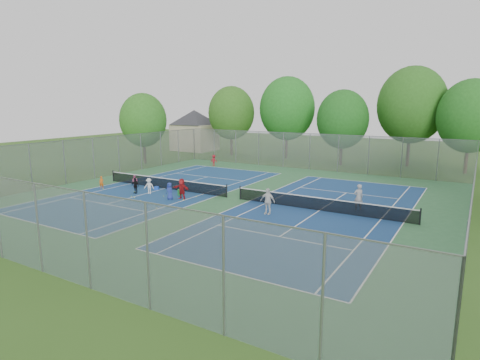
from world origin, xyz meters
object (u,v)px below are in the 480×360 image
ball_hopper (180,193)px  instructor (358,197)px  ball_crate (156,188)px  net_left (165,184)px  net_right (320,204)px

ball_hopper → instructor: 13.74m
ball_crate → instructor: size_ratio=0.18×
net_left → ball_hopper: size_ratio=25.37×
net_left → instructor: bearing=5.3°
ball_hopper → instructor: (13.41, 2.92, 0.67)m
net_left → ball_hopper: 3.16m
net_left → net_right: bearing=0.0°
ball_crate → net_left: bearing=68.4°
ball_crate → ball_hopper: size_ratio=0.67×
net_left → net_right: 14.00m
ball_crate → ball_hopper: (3.11, -0.67, 0.11)m
ball_hopper → net_left: bearing=153.4°
ball_crate → instructor: 16.69m
ball_hopper → instructor: bearing=12.3°
ball_crate → instructor: instructor is taller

